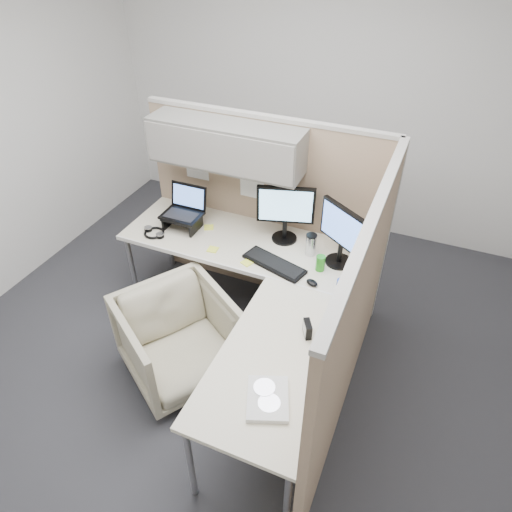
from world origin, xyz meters
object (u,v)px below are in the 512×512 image
at_px(desk, 252,285).
at_px(office_chair, 178,336).
at_px(keyboard, 274,264).
at_px(monitor_left, 286,210).

relative_size(desk, office_chair, 2.64).
bearing_deg(keyboard, monitor_left, 114.54).
xyz_separation_m(monitor_left, keyboard, (0.05, -0.34, -0.26)).
distance_m(desk, office_chair, 0.65).
relative_size(office_chair, monitor_left, 1.63).
height_order(desk, keyboard, keyboard).
xyz_separation_m(desk, keyboard, (0.08, 0.22, 0.05)).
bearing_deg(monitor_left, office_chair, -131.16).
bearing_deg(monitor_left, keyboard, -98.41).
relative_size(desk, monitor_left, 4.29).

